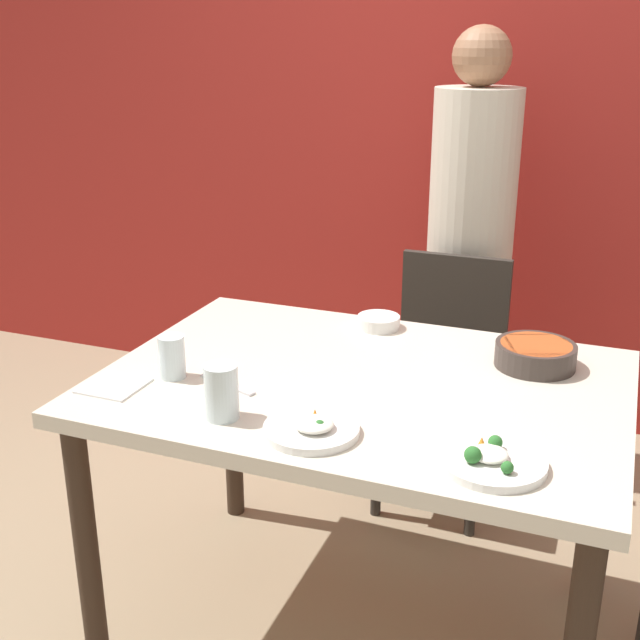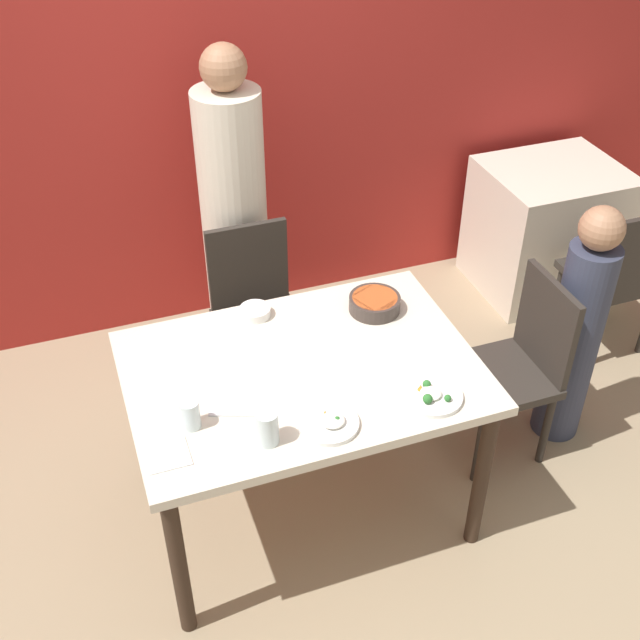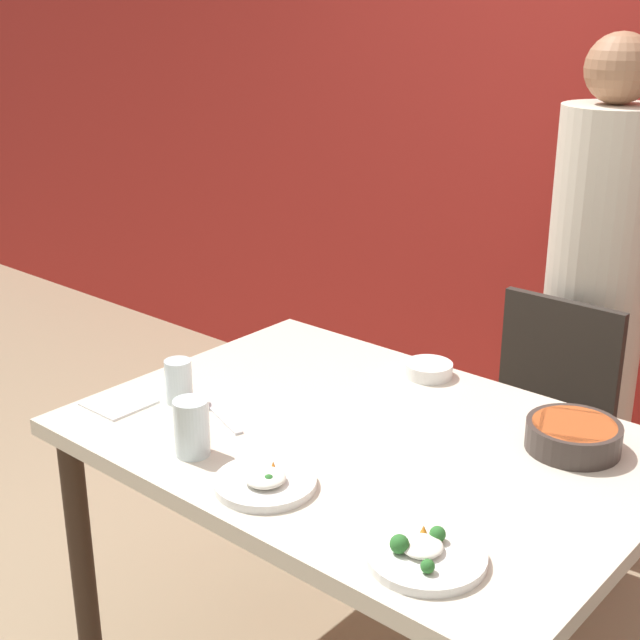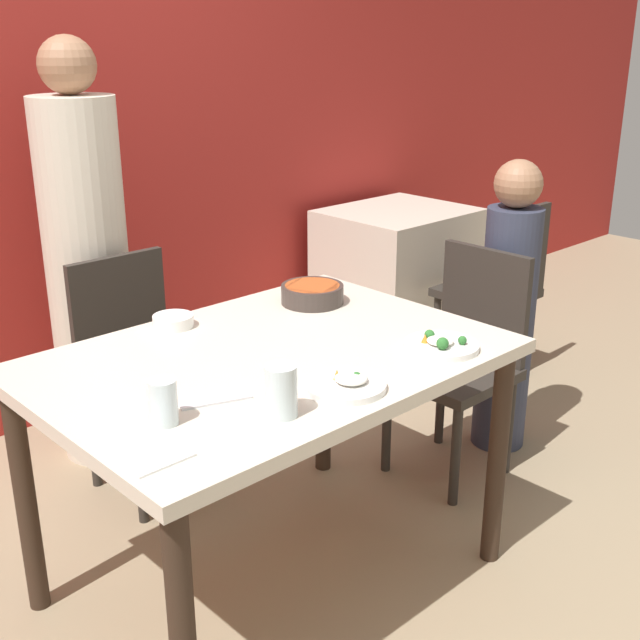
{
  "view_description": "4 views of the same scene",
  "coord_description": "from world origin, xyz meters",
  "px_view_note": "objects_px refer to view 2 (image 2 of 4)",
  "views": [
    {
      "loc": [
        0.57,
        -1.75,
        1.59
      ],
      "look_at": [
        -0.08,
        -0.09,
        0.94
      ],
      "focal_mm": 45.0,
      "sensor_mm": 36.0,
      "label": 1
    },
    {
      "loc": [
        -0.7,
        -2.14,
        2.7
      ],
      "look_at": [
        0.05,
        -0.05,
        1.01
      ],
      "focal_mm": 45.0,
      "sensor_mm": 36.0,
      "label": 2
    },
    {
      "loc": [
        1.11,
        -1.44,
        1.71
      ],
      "look_at": [
        -0.14,
        0.01,
        1.01
      ],
      "focal_mm": 50.0,
      "sensor_mm": 36.0,
      "label": 3
    },
    {
      "loc": [
        -1.33,
        -1.62,
        1.63
      ],
      "look_at": [
        0.12,
        -0.08,
        0.86
      ],
      "focal_mm": 45.0,
      "sensor_mm": 36.0,
      "label": 4
    }
  ],
  "objects_px": {
    "chair_child_spot": "(516,364)",
    "plate_rice_adult": "(432,395)",
    "glass_water_tall": "(190,414)",
    "person_adult": "(235,224)",
    "chair_adult_spot": "(257,311)",
    "bowl_curry": "(375,303)",
    "person_child": "(576,332)"
  },
  "relations": [
    {
      "from": "chair_adult_spot",
      "to": "glass_water_tall",
      "type": "relative_size",
      "value": 7.86
    },
    {
      "from": "person_adult",
      "to": "glass_water_tall",
      "type": "bearing_deg",
      "value": -110.92
    },
    {
      "from": "glass_water_tall",
      "to": "chair_adult_spot",
      "type": "bearing_deg",
      "value": 62.81
    },
    {
      "from": "bowl_curry",
      "to": "plate_rice_adult",
      "type": "xyz_separation_m",
      "value": [
        -0.01,
        -0.55,
        -0.02
      ]
    },
    {
      "from": "chair_adult_spot",
      "to": "bowl_curry",
      "type": "distance_m",
      "value": 0.73
    },
    {
      "from": "person_adult",
      "to": "person_child",
      "type": "relative_size",
      "value": 1.37
    },
    {
      "from": "person_adult",
      "to": "bowl_curry",
      "type": "distance_m",
      "value": 0.95
    },
    {
      "from": "chair_child_spot",
      "to": "glass_water_tall",
      "type": "relative_size",
      "value": 7.86
    },
    {
      "from": "chair_child_spot",
      "to": "person_child",
      "type": "relative_size",
      "value": 0.73
    },
    {
      "from": "plate_rice_adult",
      "to": "chair_adult_spot",
      "type": "bearing_deg",
      "value": 107.07
    },
    {
      "from": "chair_adult_spot",
      "to": "plate_rice_adult",
      "type": "xyz_separation_m",
      "value": [
        0.34,
        -1.1,
        0.31
      ]
    },
    {
      "from": "plate_rice_adult",
      "to": "glass_water_tall",
      "type": "xyz_separation_m",
      "value": [
        -0.83,
        0.15,
        0.04
      ]
    },
    {
      "from": "chair_child_spot",
      "to": "chair_adult_spot",
      "type": "bearing_deg",
      "value": -128.27
    },
    {
      "from": "bowl_curry",
      "to": "glass_water_tall",
      "type": "relative_size",
      "value": 1.89
    },
    {
      "from": "person_adult",
      "to": "bowl_curry",
      "type": "relative_size",
      "value": 7.77
    },
    {
      "from": "chair_child_spot",
      "to": "plate_rice_adult",
      "type": "distance_m",
      "value": 0.77
    },
    {
      "from": "person_child",
      "to": "bowl_curry",
      "type": "relative_size",
      "value": 5.66
    },
    {
      "from": "plate_rice_adult",
      "to": "glass_water_tall",
      "type": "height_order",
      "value": "glass_water_tall"
    },
    {
      "from": "plate_rice_adult",
      "to": "glass_water_tall",
      "type": "relative_size",
      "value": 1.97
    },
    {
      "from": "chair_child_spot",
      "to": "person_adult",
      "type": "distance_m",
      "value": 1.46
    },
    {
      "from": "chair_child_spot",
      "to": "person_child",
      "type": "height_order",
      "value": "person_child"
    },
    {
      "from": "chair_child_spot",
      "to": "plate_rice_adult",
      "type": "xyz_separation_m",
      "value": [
        -0.61,
        -0.36,
        0.31
      ]
    },
    {
      "from": "chair_child_spot",
      "to": "person_adult",
      "type": "xyz_separation_m",
      "value": [
        -0.95,
        1.07,
        0.29
      ]
    },
    {
      "from": "person_adult",
      "to": "glass_water_tall",
      "type": "height_order",
      "value": "person_adult"
    },
    {
      "from": "chair_child_spot",
      "to": "glass_water_tall",
      "type": "bearing_deg",
      "value": -81.75
    },
    {
      "from": "chair_child_spot",
      "to": "plate_rice_adult",
      "type": "height_order",
      "value": "chair_child_spot"
    },
    {
      "from": "glass_water_tall",
      "to": "plate_rice_adult",
      "type": "bearing_deg",
      "value": -10.26
    },
    {
      "from": "chair_adult_spot",
      "to": "person_adult",
      "type": "relative_size",
      "value": 0.53
    },
    {
      "from": "chair_child_spot",
      "to": "bowl_curry",
      "type": "bearing_deg",
      "value": -108.3
    },
    {
      "from": "person_adult",
      "to": "plate_rice_adult",
      "type": "xyz_separation_m",
      "value": [
        0.34,
        -1.43,
        0.03
      ]
    },
    {
      "from": "chair_adult_spot",
      "to": "person_child",
      "type": "relative_size",
      "value": 0.73
    },
    {
      "from": "person_adult",
      "to": "glass_water_tall",
      "type": "xyz_separation_m",
      "value": [
        -0.49,
        -1.28,
        0.07
      ]
    }
  ]
}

